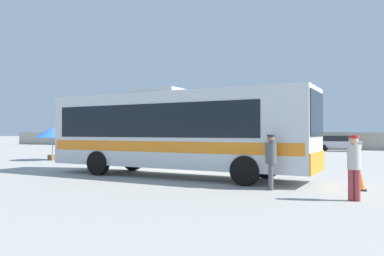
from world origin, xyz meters
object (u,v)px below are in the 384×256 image
at_px(parked_car_rightmost_silver, 338,143).
at_px(utility_pole_near, 239,118).
at_px(passenger_waiting_on_apron, 354,164).
at_px(vendor_umbrella_near_gate_blue, 52,133).
at_px(traffic_cone_on_apron, 360,181).
at_px(attendant_by_bus_door, 271,158).
at_px(coach_bus_silver_orange, 173,129).
at_px(roadside_tree_midleft, 229,110).
at_px(roadside_tree_left, 159,109).
at_px(parked_car_leftmost_dark_blue, 177,141).
at_px(parked_car_third_red, 281,143).
at_px(parked_car_second_white, 226,142).

relative_size(parked_car_rightmost_silver, utility_pole_near, 0.61).
relative_size(passenger_waiting_on_apron, utility_pole_near, 0.25).
distance_m(vendor_umbrella_near_gate_blue, traffic_cone_on_apron, 19.64).
bearing_deg(attendant_by_bus_door, coach_bus_silver_orange, 155.60).
distance_m(passenger_waiting_on_apron, vendor_umbrella_near_gate_blue, 20.19).
bearing_deg(roadside_tree_midleft, roadside_tree_left, -173.08).
distance_m(parked_car_leftmost_dark_blue, traffic_cone_on_apron, 33.84).
bearing_deg(utility_pole_near, vendor_umbrella_near_gate_blue, -100.42).
height_order(coach_bus_silver_orange, traffic_cone_on_apron, coach_bus_silver_orange).
relative_size(parked_car_leftmost_dark_blue, utility_pole_near, 0.65).
relative_size(attendant_by_bus_door, roadside_tree_midleft, 0.25).
height_order(utility_pole_near, traffic_cone_on_apron, utility_pole_near).
relative_size(coach_bus_silver_orange, parked_car_third_red, 2.55).
xyz_separation_m(parked_car_third_red, parked_car_rightmost_silver, (5.59, -0.37, 0.03)).
relative_size(utility_pole_near, traffic_cone_on_apron, 10.99).
xyz_separation_m(utility_pole_near, roadside_tree_left, (-11.52, 0.28, 1.42)).
xyz_separation_m(passenger_waiting_on_apron, roadside_tree_left, (-25.14, 34.83, 4.11)).
relative_size(roadside_tree_left, roadside_tree_midleft, 0.95).
bearing_deg(parked_car_rightmost_silver, roadside_tree_midleft, 151.89).
bearing_deg(coach_bus_silver_orange, roadside_tree_midleft, 104.30).
height_order(parked_car_leftmost_dark_blue, traffic_cone_on_apron, parked_car_leftmost_dark_blue).
distance_m(coach_bus_silver_orange, parked_car_leftmost_dark_blue, 29.22).
bearing_deg(parked_car_leftmost_dark_blue, coach_bus_silver_orange, -64.19).
relative_size(vendor_umbrella_near_gate_blue, parked_car_second_white, 0.59).
relative_size(parked_car_second_white, roadside_tree_midleft, 0.57).
relative_size(parked_car_second_white, roadside_tree_left, 0.60).
relative_size(parked_car_rightmost_silver, roadside_tree_midleft, 0.59).
xyz_separation_m(parked_car_leftmost_dark_blue, parked_car_rightmost_silver, (17.93, -0.69, 0.02)).
bearing_deg(utility_pole_near, roadside_tree_left, 178.60).
distance_m(parked_car_second_white, roadside_tree_left, 13.77).
relative_size(parked_car_third_red, utility_pole_near, 0.65).
distance_m(parked_car_second_white, roadside_tree_midleft, 8.31).
distance_m(parked_car_rightmost_silver, roadside_tree_left, 24.47).
bearing_deg(utility_pole_near, attendant_by_bus_door, -71.60).
bearing_deg(utility_pole_near, coach_bus_silver_orange, -78.21).
relative_size(coach_bus_silver_orange, traffic_cone_on_apron, 18.19).
distance_m(coach_bus_silver_orange, vendor_umbrella_near_gate_blue, 12.45).
bearing_deg(coach_bus_silver_orange, passenger_waiting_on_apron, -23.94).
height_order(attendant_by_bus_door, vendor_umbrella_near_gate_blue, vendor_umbrella_near_gate_blue).
relative_size(passenger_waiting_on_apron, vendor_umbrella_near_gate_blue, 0.74).
height_order(passenger_waiting_on_apron, roadside_tree_left, roadside_tree_left).
bearing_deg(parked_car_rightmost_silver, vendor_umbrella_near_gate_blue, -128.88).
bearing_deg(parked_car_rightmost_silver, parked_car_leftmost_dark_blue, 177.81).
relative_size(parked_car_second_white, traffic_cone_on_apron, 6.42).
distance_m(attendant_by_bus_door, utility_pole_near, 35.39).
bearing_deg(parked_car_rightmost_silver, attendant_by_bus_door, -91.32).
height_order(vendor_umbrella_near_gate_blue, traffic_cone_on_apron, vendor_umbrella_near_gate_blue).
xyz_separation_m(parked_car_third_red, roadside_tree_left, (-17.71, 5.73, 4.34)).
height_order(coach_bus_silver_orange, attendant_by_bus_door, coach_bus_silver_orange).
bearing_deg(vendor_umbrella_near_gate_blue, roadside_tree_left, 103.98).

